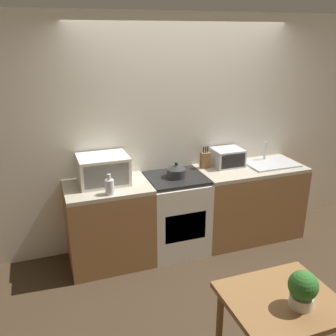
{
  "coord_description": "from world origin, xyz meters",
  "views": [
    {
      "loc": [
        -1.55,
        -2.93,
        2.38
      ],
      "look_at": [
        -0.31,
        0.54,
        1.05
      ],
      "focal_mm": 40.0,
      "sensor_mm": 36.0,
      "label": 1
    }
  ],
  "objects": [
    {
      "name": "sink_basin",
      "position": [
        1.03,
        0.64,
        0.91
      ],
      "size": [
        0.59,
        0.42,
        0.24
      ],
      "color": "silver",
      "rests_on": "counter_right_run"
    },
    {
      "name": "potted_plant",
      "position": [
        -0.09,
        -1.37,
        0.87
      ],
      "size": [
        0.19,
        0.19,
        0.25
      ],
      "color": "beige",
      "rests_on": "dining_table"
    },
    {
      "name": "toaster_oven",
      "position": [
        0.51,
        0.78,
        1.0
      ],
      "size": [
        0.34,
        0.3,
        0.2
      ],
      "color": "silver",
      "rests_on": "counter_right_run"
    },
    {
      "name": "dining_table",
      "position": [
        -0.16,
        -1.28,
        0.61
      ],
      "size": [
        0.74,
        0.65,
        0.73
      ],
      "color": "brown",
      "rests_on": "ground_plane"
    },
    {
      "name": "stove_range",
      "position": [
        -0.19,
        0.64,
        0.45
      ],
      "size": [
        0.64,
        0.62,
        0.9
      ],
      "color": "silver",
      "rests_on": "ground_plane"
    },
    {
      "name": "kettle",
      "position": [
        -0.19,
        0.63,
        0.97
      ],
      "size": [
        0.21,
        0.21,
        0.17
      ],
      "color": "#2D2D2D",
      "rests_on": "stove_range"
    },
    {
      "name": "wall_back",
      "position": [
        0.0,
        0.98,
        1.3
      ],
      "size": [
        10.0,
        0.06,
        2.6
      ],
      "color": "silver",
      "rests_on": "ground_plane"
    },
    {
      "name": "knife_block",
      "position": [
        0.24,
        0.8,
        1.0
      ],
      "size": [
        0.11,
        0.07,
        0.25
      ],
      "color": "brown",
      "rests_on": "counter_right_run"
    },
    {
      "name": "ground_plane",
      "position": [
        0.0,
        0.0,
        0.0
      ],
      "size": [
        16.0,
        16.0,
        0.0
      ],
      "primitive_type": "plane",
      "color": "#3D2D1E"
    },
    {
      "name": "counter_left_run",
      "position": [
        -0.95,
        0.64,
        0.45
      ],
      "size": [
        0.88,
        0.62,
        0.9
      ],
      "color": "olive",
      "rests_on": "ground_plane"
    },
    {
      "name": "microwave",
      "position": [
        -0.96,
        0.72,
        1.05
      ],
      "size": [
        0.51,
        0.4,
        0.3
      ],
      "color": "silver",
      "rests_on": "counter_left_run"
    },
    {
      "name": "counter_right_run",
      "position": [
        0.76,
        0.64,
        0.45
      ],
      "size": [
        1.25,
        0.62,
        0.9
      ],
      "color": "olive",
      "rests_on": "ground_plane"
    },
    {
      "name": "bottle",
      "position": [
        -0.96,
        0.42,
        0.98
      ],
      "size": [
        0.09,
        0.09,
        0.21
      ],
      "color": "silver",
      "rests_on": "counter_left_run"
    }
  ]
}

